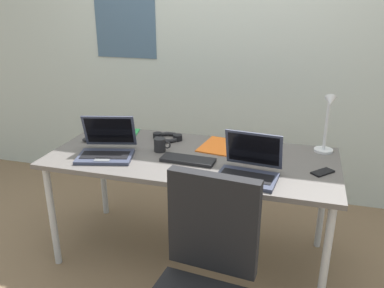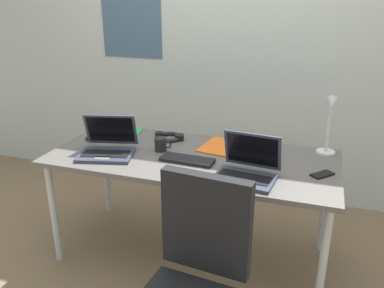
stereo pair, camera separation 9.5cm
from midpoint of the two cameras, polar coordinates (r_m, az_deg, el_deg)
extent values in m
plane|color=#7A6047|center=(2.87, 0.98, -15.53)|extent=(12.00, 12.00, 0.00)
cube|color=#B2BCB7|center=(3.40, 6.87, 13.94)|extent=(6.00, 0.12, 2.60)
cube|color=#3F5972|center=(3.61, -8.04, 18.27)|extent=(0.56, 0.01, 0.76)
cube|color=#595451|center=(2.51, 1.09, -2.04)|extent=(1.80, 0.80, 0.03)
cylinder|color=#B2B5BA|center=(2.76, -18.37, -9.51)|extent=(0.04, 0.04, 0.71)
cylinder|color=#B2B5BA|center=(2.30, 19.47, -16.23)|extent=(0.04, 0.04, 0.71)
cylinder|color=#B2B5BA|center=(3.26, -11.40, -3.99)|extent=(0.04, 0.04, 0.71)
cylinder|color=#B2B5BA|center=(2.88, 19.50, -8.28)|extent=(0.04, 0.04, 0.71)
cylinder|color=silver|center=(2.69, 19.64, -1.13)|extent=(0.12, 0.12, 0.02)
cylinder|color=silver|center=(2.63, 20.11, 2.47)|extent=(0.02, 0.02, 0.34)
cylinder|color=silver|center=(2.55, 20.58, 5.83)|extent=(0.01, 0.08, 0.01)
cone|color=silver|center=(2.51, 20.60, 5.61)|extent=(0.07, 0.09, 0.09)
cube|color=#33384C|center=(2.20, 8.74, -5.02)|extent=(0.35, 0.26, 0.02)
cube|color=black|center=(2.19, 8.76, -4.75)|extent=(0.30, 0.15, 0.00)
cube|color=#595B60|center=(2.13, 8.21, -5.53)|extent=(0.10, 0.06, 0.00)
cube|color=#33384C|center=(2.27, 9.88, -0.89)|extent=(0.33, 0.10, 0.22)
cube|color=black|center=(2.27, 9.85, -0.90)|extent=(0.30, 0.08, 0.18)
cube|color=#33384C|center=(2.53, -11.28, -1.62)|extent=(0.38, 0.31, 0.02)
cube|color=black|center=(2.53, -11.30, -1.37)|extent=(0.32, 0.20, 0.00)
cube|color=#595B60|center=(2.46, -11.74, -2.03)|extent=(0.10, 0.07, 0.00)
cube|color=#33384C|center=(2.63, -10.61, 2.05)|extent=(0.35, 0.17, 0.22)
cube|color=black|center=(2.62, -10.64, 2.05)|extent=(0.31, 0.14, 0.18)
cube|color=black|center=(2.42, 0.34, -2.28)|extent=(0.34, 0.14, 0.02)
ellipsoid|color=black|center=(2.85, -13.37, 0.93)|extent=(0.10, 0.11, 0.03)
cube|color=black|center=(2.37, 19.38, -4.17)|extent=(0.14, 0.14, 0.01)
torus|color=black|center=(2.79, -2.31, 1.00)|extent=(0.18, 0.18, 0.03)
cylinder|color=black|center=(2.81, -3.74, 1.28)|extent=(0.06, 0.06, 0.04)
cylinder|color=black|center=(2.76, -0.85, 0.95)|extent=(0.06, 0.06, 0.04)
cube|color=maroon|center=(2.55, 11.04, -1.37)|extent=(0.19, 0.17, 0.02)
cube|color=maroon|center=(2.53, 10.72, -0.91)|extent=(0.22, 0.16, 0.03)
cube|color=green|center=(2.90, -9.06, 1.33)|extent=(0.29, 0.35, 0.01)
cube|color=orange|center=(2.65, 5.21, -0.34)|extent=(0.27, 0.34, 0.01)
cylinder|color=black|center=(2.57, -3.52, -0.06)|extent=(0.08, 0.08, 0.09)
torus|color=black|center=(2.55, -2.48, -0.10)|extent=(0.05, 0.01, 0.05)
cube|color=black|center=(1.82, 3.55, -11.37)|extent=(0.42, 0.10, 0.48)
camera|label=1|loc=(0.05, -88.90, 0.42)|focal=36.99mm
camera|label=2|loc=(0.05, 91.10, -0.42)|focal=36.99mm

